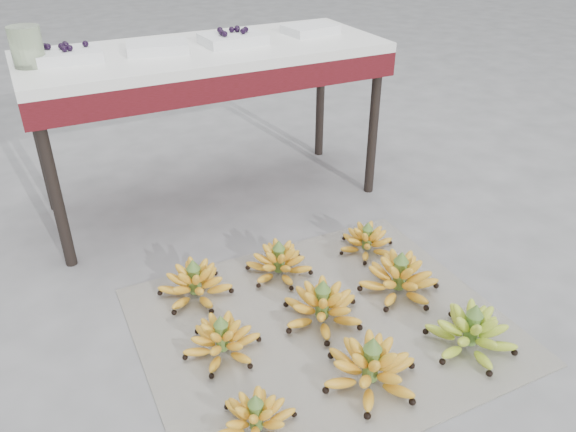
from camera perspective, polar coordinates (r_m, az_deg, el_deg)
name	(u,v)px	position (r m, az deg, el deg)	size (l,w,h in m)	color
ground	(296,329)	(2.03, 0.79, -11.38)	(60.00, 60.00, 0.00)	slate
newspaper_mat	(322,325)	(2.04, 3.48, -10.99)	(1.25, 1.05, 0.01)	beige
bunch_front_left	(256,419)	(1.69, -3.25, -19.88)	(0.27, 0.27, 0.14)	yellow
bunch_front_center	(371,368)	(1.81, 8.40, -15.00)	(0.38, 0.38, 0.19)	yellow
bunch_front_right	(471,333)	(2.01, 18.10, -11.19)	(0.31, 0.31, 0.18)	#8FB037
bunch_mid_left	(222,340)	(1.91, -6.72, -12.41)	(0.34, 0.34, 0.16)	yellow
bunch_mid_center	(322,307)	(2.02, 3.50, -9.19)	(0.37, 0.37, 0.18)	yellow
bunch_mid_right	(399,278)	(2.19, 11.23, -6.22)	(0.39, 0.39, 0.18)	yellow
bunch_back_left	(195,284)	(2.16, -9.44, -6.81)	(0.34, 0.34, 0.17)	yellow
bunch_back_center	(279,263)	(2.25, -0.93, -4.76)	(0.32, 0.32, 0.16)	yellow
bunch_back_right	(367,241)	(2.41, 8.01, -2.56)	(0.31, 0.31, 0.15)	yellow
vendor_table	(207,66)	(2.60, -8.24, 14.80)	(1.58, 0.63, 0.76)	black
tray_far_left	(67,54)	(2.49, -21.55, 15.02)	(0.28, 0.21, 0.07)	white
tray_left	(157,47)	(2.52, -13.16, 16.39)	(0.28, 0.23, 0.04)	white
tray_right	(233,38)	(2.61, -5.63, 17.53)	(0.28, 0.21, 0.07)	white
tray_far_right	(310,29)	(2.81, 2.28, 18.44)	(0.26, 0.20, 0.04)	white
glass_jar	(27,47)	(2.44, -25.01, 15.34)	(0.12, 0.12, 0.15)	beige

